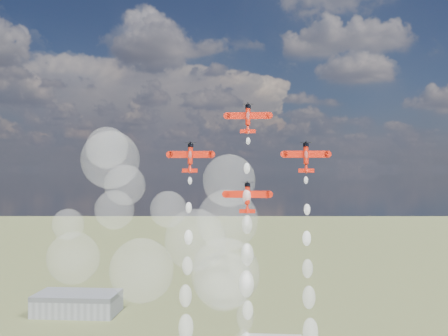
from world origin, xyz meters
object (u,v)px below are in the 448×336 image
object	(u,v)px
plane_lead	(248,118)
plane_left	(190,157)
hangar	(77,303)
plane_slot	(247,197)
plane_right	(306,157)

from	to	relation	value
plane_lead	plane_left	distance (m)	17.87
hangar	plane_lead	bearing A→B (deg)	-58.21
plane_lead	plane_slot	size ratio (longest dim) A/B	1.00
plane_left	plane_right	distance (m)	29.27
plane_left	plane_right	size ratio (longest dim) A/B	1.00
hangar	plane_right	world-z (taller)	plane_right
plane_left	plane_slot	size ratio (longest dim) A/B	1.00
hangar	plane_slot	distance (m)	228.09
plane_lead	plane_left	xyz separation A→B (m)	(-14.64, -2.04, -10.04)
hangar	plane_lead	xyz separation A→B (m)	(111.55, -179.98, 95.63)
plane_right	plane_slot	bearing A→B (deg)	-172.08
hangar	plane_slot	world-z (taller)	plane_slot
plane_lead	plane_right	distance (m)	17.87
plane_lead	plane_left	world-z (taller)	plane_lead
plane_left	plane_slot	xyz separation A→B (m)	(14.64, -2.04, -10.04)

